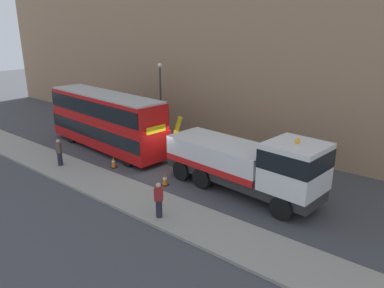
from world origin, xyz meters
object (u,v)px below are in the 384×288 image
pedestrian_onlooker (59,153)px  recovery_tow_truck (247,163)px  double_decker_bus (106,119)px  traffic_cone_near_bus (113,162)px  street_lamp (160,94)px  pedestrian_bystander (159,200)px  traffic_cone_midway (165,179)px

pedestrian_onlooker → recovery_tow_truck: bearing=-17.1°
double_decker_bus → traffic_cone_near_bus: bearing=-28.2°
traffic_cone_near_bus → street_lamp: bearing=109.8°
recovery_tow_truck → traffic_cone_near_bus: recovery_tow_truck is taller
double_decker_bus → street_lamp: size_ratio=1.92×
double_decker_bus → pedestrian_bystander: size_ratio=6.54×
recovery_tow_truck → double_decker_bus: double_decker_bus is taller
double_decker_bus → pedestrian_onlooker: double_decker_bus is taller
pedestrian_bystander → pedestrian_onlooker: bearing=46.8°
recovery_tow_truck → pedestrian_bystander: (-1.62, -4.97, -0.77)m
pedestrian_onlooker → pedestrian_bystander: same height
traffic_cone_near_bus → street_lamp: (-2.50, 6.96, 3.13)m
recovery_tow_truck → pedestrian_bystander: size_ratio=5.98×
pedestrian_onlooker → double_decker_bus: bearing=61.2°
double_decker_bus → traffic_cone_midway: (7.64, -2.01, -1.89)m
recovery_tow_truck → double_decker_bus: (-11.74, 0.04, 0.47)m
pedestrian_onlooker → pedestrian_bystander: size_ratio=1.00×
double_decker_bus → traffic_cone_near_bus: double_decker_bus is taller
traffic_cone_near_bus → street_lamp: size_ratio=0.12×
pedestrian_onlooker → traffic_cone_near_bus: 3.41m
double_decker_bus → traffic_cone_near_bus: (3.26, -2.11, -1.89)m
pedestrian_onlooker → traffic_cone_near_bus: size_ratio=2.38×
traffic_cone_near_bus → street_lamp: street_lamp is taller
recovery_tow_truck → traffic_cone_near_bus: (-8.48, -2.08, -1.42)m
street_lamp → pedestrian_onlooker: bearing=-90.5°
pedestrian_onlooker → traffic_cone_midway: size_ratio=2.38×
double_decker_bus → pedestrian_onlooker: bearing=-76.3°
double_decker_bus → pedestrian_onlooker: (0.68, -4.24, -1.25)m
recovery_tow_truck → traffic_cone_midway: recovery_tow_truck is taller
pedestrian_onlooker → traffic_cone_near_bus: pedestrian_onlooker is taller
pedestrian_bystander → street_lamp: (-9.36, 9.85, 2.49)m
street_lamp → recovery_tow_truck: bearing=-24.0°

